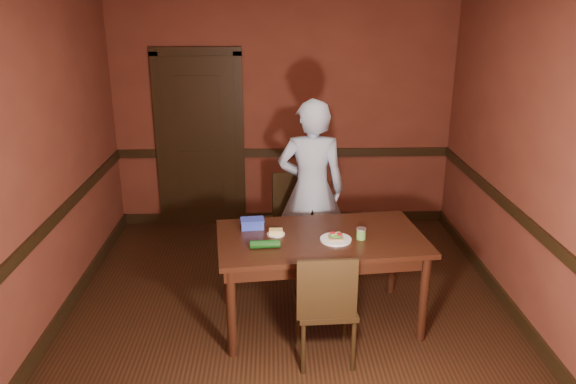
{
  "coord_description": "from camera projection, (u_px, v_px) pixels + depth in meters",
  "views": [
    {
      "loc": [
        -0.13,
        -4.33,
        2.67
      ],
      "look_at": [
        0.0,
        0.35,
        1.05
      ],
      "focal_mm": 35.0,
      "sensor_mm": 36.0,
      "label": 1
    }
  ],
  "objects": [
    {
      "name": "baseboard_back",
      "position": [
        284.0,
        217.0,
        7.06
      ],
      "size": [
        4.0,
        0.03,
        0.12
      ],
      "primitive_type": "cube",
      "color": "black",
      "rests_on": "ground"
    },
    {
      "name": "wall_left",
      "position": [
        39.0,
        173.0,
        4.47
      ],
      "size": [
        0.02,
        4.5,
        2.7
      ],
      "primitive_type": "cube",
      "color": "#602A1D",
      "rests_on": "ground"
    },
    {
      "name": "door",
      "position": [
        200.0,
        138.0,
        6.68
      ],
      "size": [
        1.05,
        0.07,
        2.2
      ],
      "color": "black",
      "rests_on": "ground"
    },
    {
      "name": "dado_right",
      "position": [
        524.0,
        220.0,
        4.73
      ],
      "size": [
        0.03,
        4.5,
        0.1
      ],
      "primitive_type": "cube",
      "color": "black",
      "rests_on": "ground"
    },
    {
      "name": "person",
      "position": [
        311.0,
        190.0,
        5.48
      ],
      "size": [
        0.67,
        0.45,
        1.79
      ],
      "primitive_type": "imported",
      "rotation": [
        0.0,
        0.0,
        3.11
      ],
      "color": "#A4BBDA",
      "rests_on": "floor"
    },
    {
      "name": "chair_near",
      "position": [
        325.0,
        304.0,
        4.27
      ],
      "size": [
        0.46,
        0.46,
        0.94
      ],
      "primitive_type": null,
      "rotation": [
        0.0,
        0.0,
        3.2
      ],
      "color": "black",
      "rests_on": "floor"
    },
    {
      "name": "floor",
      "position": [
        289.0,
        317.0,
        4.97
      ],
      "size": [
        4.0,
        4.5,
        0.01
      ],
      "primitive_type": "cube",
      "color": "black",
      "rests_on": "ground"
    },
    {
      "name": "cheese_saucer",
      "position": [
        276.0,
        233.0,
        4.68
      ],
      "size": [
        0.15,
        0.15,
        0.05
      ],
      "rotation": [
        0.0,
        0.0,
        -0.09
      ],
      "color": "white",
      "rests_on": "dining_table"
    },
    {
      "name": "food_tub",
      "position": [
        252.0,
        223.0,
        4.81
      ],
      "size": [
        0.21,
        0.16,
        0.08
      ],
      "rotation": [
        0.0,
        0.0,
        0.1
      ],
      "color": "blue",
      "rests_on": "dining_table"
    },
    {
      "name": "wrapped_veg",
      "position": [
        265.0,
        244.0,
        4.43
      ],
      "size": [
        0.24,
        0.09,
        0.07
      ],
      "primitive_type": "cylinder",
      "rotation": [
        0.0,
        1.57,
        0.08
      ],
      "color": "#0F3A10",
      "rests_on": "dining_table"
    },
    {
      "name": "dado_back",
      "position": [
        284.0,
        153.0,
        6.78
      ],
      "size": [
        4.0,
        0.03,
        0.1
      ],
      "primitive_type": "cube",
      "color": "black",
      "rests_on": "ground"
    },
    {
      "name": "baseboard_left",
      "position": [
        62.0,
        314.0,
        4.9
      ],
      "size": [
        0.03,
        4.5,
        0.12
      ],
      "primitive_type": "cube",
      "color": "black",
      "rests_on": "ground"
    },
    {
      "name": "chair_far",
      "position": [
        288.0,
        221.0,
        5.82
      ],
      "size": [
        0.55,
        0.55,
        0.96
      ],
      "primitive_type": null,
      "rotation": [
        0.0,
        0.0,
        0.27
      ],
      "color": "black",
      "rests_on": "floor"
    },
    {
      "name": "sauce_jar",
      "position": [
        361.0,
        233.0,
        4.59
      ],
      "size": [
        0.08,
        0.08,
        0.09
      ],
      "rotation": [
        0.0,
        0.0,
        0.28
      ],
      "color": "#59913D",
      "rests_on": "dining_table"
    },
    {
      "name": "wall_front",
      "position": [
        305.0,
        325.0,
        2.4
      ],
      "size": [
        4.0,
        0.02,
        2.7
      ],
      "primitive_type": "cube",
      "color": "#602A1D",
      "rests_on": "ground"
    },
    {
      "name": "wall_back",
      "position": [
        284.0,
        116.0,
        6.65
      ],
      "size": [
        4.0,
        0.02,
        2.7
      ],
      "primitive_type": "cube",
      "color": "#602A1D",
      "rests_on": "ground"
    },
    {
      "name": "baseboard_right",
      "position": [
        511.0,
        308.0,
        5.0
      ],
      "size": [
        0.03,
        4.5,
        0.12
      ],
      "primitive_type": "cube",
      "color": "black",
      "rests_on": "ground"
    },
    {
      "name": "dining_table",
      "position": [
        320.0,
        279.0,
        4.79
      ],
      "size": [
        1.8,
        1.15,
        0.8
      ],
      "primitive_type": "cube",
      "rotation": [
        0.0,
        0.0,
        0.11
      ],
      "color": "black",
      "rests_on": "floor"
    },
    {
      "name": "wall_right",
      "position": [
        534.0,
        169.0,
        4.58
      ],
      "size": [
        0.02,
        4.5,
        2.7
      ],
      "primitive_type": "cube",
      "color": "#602A1D",
      "rests_on": "ground"
    },
    {
      "name": "dado_left",
      "position": [
        49.0,
        225.0,
        4.62
      ],
      "size": [
        0.03,
        4.5,
        0.1
      ],
      "primitive_type": "cube",
      "color": "black",
      "rests_on": "ground"
    },
    {
      "name": "sandwich_plate",
      "position": [
        336.0,
        238.0,
        4.57
      ],
      "size": [
        0.26,
        0.26,
        0.06
      ],
      "rotation": [
        0.0,
        0.0,
        0.28
      ],
      "color": "white",
      "rests_on": "dining_table"
    }
  ]
}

